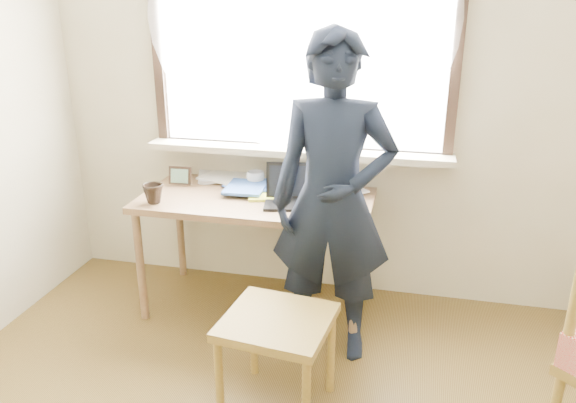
% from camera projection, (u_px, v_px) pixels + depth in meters
% --- Properties ---
extents(room_shell, '(3.52, 4.02, 2.61)m').
position_uv_depth(room_shell, '(230.00, 64.00, 1.54)').
color(room_shell, beige).
rests_on(room_shell, ground).
extents(desk, '(1.34, 0.67, 0.72)m').
position_uv_depth(desk, '(256.00, 209.00, 3.27)').
color(desk, brown).
rests_on(desk, ground).
extents(laptop, '(0.35, 0.30, 0.21)m').
position_uv_depth(laptop, '(293.00, 194.00, 3.14)').
color(laptop, black).
rests_on(laptop, desk).
extents(mug_white, '(0.12, 0.12, 0.09)m').
position_uv_depth(mug_white, '(256.00, 178.00, 3.43)').
color(mug_white, white).
rests_on(mug_white, desk).
extents(mug_dark, '(0.13, 0.13, 0.11)m').
position_uv_depth(mug_dark, '(153.00, 194.00, 3.14)').
color(mug_dark, black).
rests_on(mug_dark, desk).
extents(mouse, '(0.08, 0.06, 0.03)m').
position_uv_depth(mouse, '(326.00, 207.00, 3.05)').
color(mouse, black).
rests_on(mouse, desk).
extents(desk_clutter, '(0.86, 0.50, 0.03)m').
position_uv_depth(desk_clutter, '(214.00, 181.00, 3.46)').
color(desk_clutter, white).
rests_on(desk_clutter, desk).
extents(book_a, '(0.27, 0.31, 0.02)m').
position_uv_depth(book_a, '(199.00, 177.00, 3.56)').
color(book_a, white).
rests_on(book_a, desk).
extents(book_b, '(0.32, 0.32, 0.02)m').
position_uv_depth(book_b, '(333.00, 188.00, 3.37)').
color(book_b, white).
rests_on(book_b, desk).
extents(picture_frame, '(0.14, 0.02, 0.11)m').
position_uv_depth(picture_frame, '(180.00, 177.00, 3.42)').
color(picture_frame, black).
rests_on(picture_frame, desk).
extents(work_chair, '(0.52, 0.50, 0.48)m').
position_uv_depth(work_chair, '(277.00, 332.00, 2.50)').
color(work_chair, olive).
rests_on(work_chair, ground).
extents(person, '(0.64, 0.43, 1.69)m').
position_uv_depth(person, '(333.00, 201.00, 2.80)').
color(person, black).
rests_on(person, ground).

